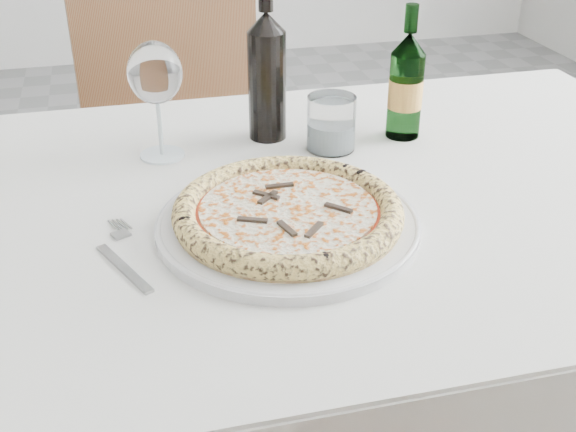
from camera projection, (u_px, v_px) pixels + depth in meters
name	position (u px, v px, depth m)	size (l,w,h in m)	color
dining_table	(272.00, 245.00, 1.11)	(1.50, 0.89, 0.76)	brown
chair_far	(183.00, 139.00, 1.81)	(0.50, 0.50, 0.93)	brown
plate	(288.00, 223.00, 0.98)	(0.36, 0.36, 0.02)	white
pizza	(288.00, 212.00, 0.97)	(0.31, 0.31, 0.03)	#D7B868
fork	(123.00, 257.00, 0.92)	(0.06, 0.18, 0.00)	gray
wine_glass	(155.00, 75.00, 1.12)	(0.09, 0.09, 0.19)	white
tumbler	(331.00, 127.00, 1.20)	(0.08, 0.08, 0.09)	silver
beer_bottle	(406.00, 86.00, 1.22)	(0.06, 0.06, 0.23)	#376238
wine_bottle	(267.00, 74.00, 1.21)	(0.06, 0.06, 0.26)	black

